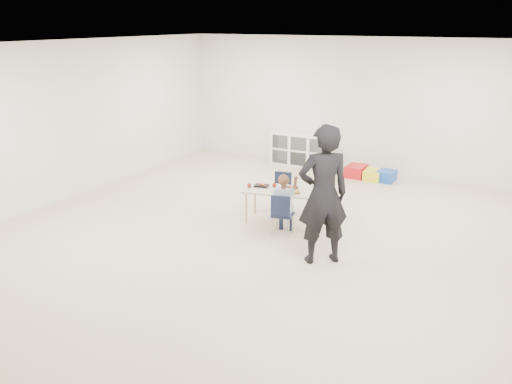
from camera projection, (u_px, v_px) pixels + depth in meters
The scene contains 16 objects.
room at pixel (258, 148), 7.63m from camera, with size 9.00×9.02×2.80m.
table at pixel (282, 205), 8.71m from camera, with size 1.27×0.81×0.54m.
chair_near at pixel (283, 214), 8.18m from camera, with size 0.31×0.29×0.65m, color #111933, non-canonical shape.
chair_far at pixel (281, 192), 9.20m from camera, with size 0.31×0.29×0.65m, color #111933, non-canonical shape.
child at pixel (283, 202), 8.12m from camera, with size 0.43×0.43×1.02m, color #AECFEC, non-canonical shape.
lunch_tray_near at pixel (290, 188), 8.65m from camera, with size 0.22×0.16×0.03m, color black.
lunch_tray_far at pixel (262, 186), 8.78m from camera, with size 0.22×0.16×0.03m, color black.
milk_carton at pixel (281, 189), 8.49m from camera, with size 0.07×0.07×0.10m, color white.
bread_roll at pixel (297, 192), 8.42m from camera, with size 0.09×0.09×0.07m, color tan.
apple_near at pixel (274, 185), 8.74m from camera, with size 0.07×0.07×0.07m, color maroon.
apple_far at pixel (249, 185), 8.72m from camera, with size 0.07×0.07×0.07m, color maroon.
cubby_shelf at pixel (302, 150), 12.08m from camera, with size 1.40×0.40×0.70m, color white.
adult at pixel (323, 195), 7.07m from camera, with size 0.69×0.45×1.88m, color black.
bin_red at pixel (356, 171), 11.25m from camera, with size 0.38×0.48×0.24m, color red.
bin_yellow at pixel (373, 175), 11.02m from camera, with size 0.33×0.43×0.21m, color yellow.
bin_blue at pixel (386, 176), 10.94m from camera, with size 0.34×0.44×0.21m, color #1645AA.
Camera 1 is at (3.54, -6.56, 3.14)m, focal length 38.00 mm.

